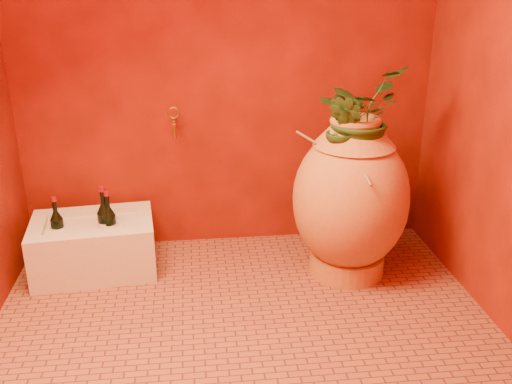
{
  "coord_description": "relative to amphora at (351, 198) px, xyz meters",
  "views": [
    {
      "loc": [
        -0.22,
        -2.39,
        1.66
      ],
      "look_at": [
        0.1,
        0.35,
        0.57
      ],
      "focal_mm": 40.0,
      "sensor_mm": 36.0,
      "label": 1
    }
  ],
  "objects": [
    {
      "name": "wall_back",
      "position": [
        -0.65,
        0.52,
        0.79
      ],
      "size": [
        2.5,
        0.02,
        2.5
      ],
      "primitive_type": "cube",
      "color": "#511004",
      "rests_on": "ground"
    },
    {
      "name": "wine_bottle_c",
      "position": [
        -1.38,
        0.16,
        -0.16
      ],
      "size": [
        0.09,
        0.09,
        0.35
      ],
      "color": "black",
      "rests_on": "stone_basin"
    },
    {
      "name": "floor",
      "position": [
        -0.65,
        -0.48,
        -0.46
      ],
      "size": [
        2.5,
        2.5,
        0.0
      ],
      "primitive_type": "plane",
      "color": "brown",
      "rests_on": "ground"
    },
    {
      "name": "wine_bottle_b",
      "position": [
        -1.64,
        0.16,
        -0.18
      ],
      "size": [
        0.08,
        0.08,
        0.31
      ],
      "color": "black",
      "rests_on": "stone_basin"
    },
    {
      "name": "wine_bottle_a",
      "position": [
        -1.35,
        0.16,
        -0.17
      ],
      "size": [
        0.08,
        0.08,
        0.33
      ],
      "color": "black",
      "rests_on": "stone_basin"
    },
    {
      "name": "amphora",
      "position": [
        0.0,
        0.0,
        0.0
      ],
      "size": [
        0.66,
        0.66,
        0.93
      ],
      "rotation": [
        0.0,
        0.0,
        -0.01
      ],
      "color": "#B67A33",
      "rests_on": "floor"
    },
    {
      "name": "wall_tap",
      "position": [
        -0.97,
        0.44,
        0.36
      ],
      "size": [
        0.07,
        0.16,
        0.17
      ],
      "color": "olive",
      "rests_on": "wall_back"
    },
    {
      "name": "plant_main",
      "position": [
        0.02,
        0.0,
        0.47
      ],
      "size": [
        0.6,
        0.6,
        0.5
      ],
      "primitive_type": "imported",
      "rotation": [
        0.0,
        0.0,
        0.82
      ],
      "color": "#1E3F16",
      "rests_on": "amphora"
    },
    {
      "name": "stone_basin",
      "position": [
        -1.46,
        0.19,
        -0.31
      ],
      "size": [
        0.72,
        0.53,
        0.32
      ],
      "rotation": [
        0.0,
        0.0,
        0.1
      ],
      "color": "beige",
      "rests_on": "floor"
    },
    {
      "name": "plant_side",
      "position": [
        -0.08,
        -0.08,
        0.42
      ],
      "size": [
        0.24,
        0.25,
        0.37
      ],
      "primitive_type": "imported",
      "rotation": [
        0.0,
        0.0,
        -1.07
      ],
      "color": "#1E3F16",
      "rests_on": "amphora"
    }
  ]
}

